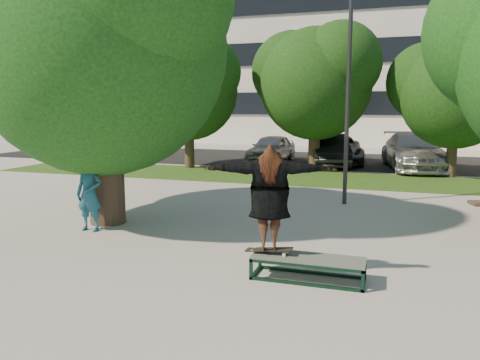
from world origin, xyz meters
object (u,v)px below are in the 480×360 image
(car_silver_a, at_px, (271,148))
(lamppost, at_px, (348,93))
(car_grey, at_px, (339,150))
(tree_left, at_px, (99,33))
(bystander, at_px, (89,194))
(car_silver_b, at_px, (414,151))
(car_dark, at_px, (330,150))
(grind_box, at_px, (308,268))

(car_silver_a, bearing_deg, lamppost, -59.59)
(car_silver_a, distance_m, car_grey, 3.34)
(car_grey, bearing_deg, tree_left, -113.70)
(bystander, bearing_deg, car_silver_b, 60.25)
(car_dark, relative_size, car_silver_b, 0.82)
(grind_box, relative_size, car_silver_a, 0.44)
(grind_box, height_order, bystander, bystander)
(lamppost, xyz_separation_m, car_silver_b, (2.19, 8.68, -2.35))
(bystander, distance_m, car_dark, 13.89)
(car_silver_a, distance_m, car_silver_b, 6.73)
(car_grey, bearing_deg, grind_box, -92.76)
(car_silver_a, bearing_deg, car_silver_b, -0.76)
(tree_left, bearing_deg, car_grey, 73.37)
(car_dark, bearing_deg, car_silver_b, -11.28)
(grind_box, height_order, car_silver_a, car_silver_a)
(lamppost, distance_m, car_grey, 10.18)
(car_silver_a, relative_size, car_dark, 0.90)
(tree_left, height_order, car_silver_b, tree_left)
(lamppost, height_order, car_silver_a, lamppost)
(grind_box, relative_size, bystander, 1.07)
(tree_left, bearing_deg, lamppost, 36.42)
(bystander, distance_m, car_silver_b, 15.31)
(car_silver_a, distance_m, car_dark, 3.07)
(lamppost, height_order, grind_box, lamppost)
(grind_box, bearing_deg, car_silver_b, 81.69)
(lamppost, distance_m, car_dark, 9.11)
(tree_left, relative_size, car_silver_b, 1.28)
(car_dark, height_order, car_silver_b, car_silver_b)
(bystander, distance_m, car_silver_a, 14.07)
(car_dark, bearing_deg, lamppost, -91.84)
(car_silver_a, bearing_deg, car_grey, 13.17)
(grind_box, height_order, car_silver_b, car_silver_b)
(car_dark, relative_size, car_grey, 0.94)
(tree_left, relative_size, grind_box, 3.95)
(lamppost, bearing_deg, grind_box, -89.89)
(lamppost, xyz_separation_m, grind_box, (0.01, -6.26, -2.96))
(lamppost, distance_m, grind_box, 6.93)
(car_grey, bearing_deg, car_silver_b, -25.41)
(tree_left, bearing_deg, car_silver_a, 86.57)
(bystander, relative_size, car_grey, 0.35)
(grind_box, height_order, car_dark, car_dark)
(car_silver_b, bearing_deg, tree_left, -129.68)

